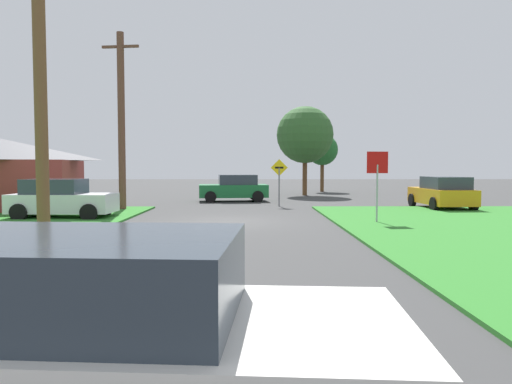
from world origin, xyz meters
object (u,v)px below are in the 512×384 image
object	(u,v)px
stop_sign	(377,173)
oak_tree_left	(322,150)
car_approaching_junction	(234,188)
barn	(0,174)
utility_pole_mid	(121,120)
car_on_crossroad	(442,193)
car_behind_on_main_road	(96,343)
pine_tree_center	(305,135)
parked_car_near_building	(61,199)
direction_sign	(279,177)
utility_pole_near	(40,76)

from	to	relation	value
stop_sign	oak_tree_left	size ratio (longest dim) A/B	0.56
car_approaching_junction	barn	xyz separation A→B (m)	(-11.32, -5.43, 0.95)
utility_pole_mid	car_on_crossroad	bearing A→B (deg)	2.41
car_on_crossroad	utility_pole_mid	xyz separation A→B (m)	(-15.79, -0.66, 3.54)
oak_tree_left	car_behind_on_main_road	bearing A→B (deg)	-101.00
utility_pole_mid	pine_tree_center	bearing A→B (deg)	49.36
stop_sign	car_on_crossroad	size ratio (longest dim) A/B	0.64
parked_car_near_building	oak_tree_left	size ratio (longest dim) A/B	0.85
stop_sign	direction_sign	size ratio (longest dim) A/B	1.07
car_behind_on_main_road	car_on_crossroad	size ratio (longest dim) A/B	1.12
car_behind_on_main_road	stop_sign	bearing A→B (deg)	71.49
parked_car_near_building	car_behind_on_main_road	bearing A→B (deg)	-65.57
car_behind_on_main_road	oak_tree_left	distance (m)	37.00
car_behind_on_main_road	utility_pole_mid	xyz separation A→B (m)	(-5.10, 19.43, 3.54)
stop_sign	car_approaching_junction	distance (m)	12.77
direction_sign	barn	distance (m)	13.97
barn	oak_tree_left	bearing A→B (deg)	41.74
pine_tree_center	barn	xyz separation A→B (m)	(-16.27, -11.32, -2.66)
utility_pole_mid	car_approaching_junction	bearing A→B (deg)	48.75
parked_car_near_building	oak_tree_left	world-z (taller)	oak_tree_left
direction_sign	pine_tree_center	size ratio (longest dim) A/B	0.39
car_approaching_junction	pine_tree_center	distance (m)	8.50
pine_tree_center	direction_sign	bearing A→B (deg)	-104.23
car_behind_on_main_road	direction_sign	xyz separation A→B (m)	(2.62, 21.70, 0.76)
oak_tree_left	pine_tree_center	distance (m)	5.45
parked_car_near_building	barn	distance (m)	6.28
stop_sign	car_on_crossroad	bearing A→B (deg)	-133.98
utility_pole_mid	pine_tree_center	size ratio (longest dim) A/B	1.31
utility_pole_mid	stop_sign	bearing A→B (deg)	-26.61
utility_pole_near	oak_tree_left	xyz separation A→B (m)	(11.86, 26.13, -1.21)
stop_sign	car_approaching_junction	size ratio (longest dim) A/B	0.62
stop_sign	utility_pole_mid	size ratio (longest dim) A/B	0.31
car_behind_on_main_road	direction_sign	distance (m)	21.87
car_on_crossroad	barn	world-z (taller)	barn
direction_sign	barn	xyz separation A→B (m)	(-13.85, -1.78, 0.19)
stop_sign	car_behind_on_main_road	world-z (taller)	stop_sign
stop_sign	car_approaching_junction	world-z (taller)	stop_sign
car_approaching_junction	oak_tree_left	bearing A→B (deg)	-129.25
direction_sign	pine_tree_center	distance (m)	10.24
car_behind_on_main_road	car_approaching_junction	size ratio (longest dim) A/B	1.09
parked_car_near_building	car_approaching_junction	size ratio (longest dim) A/B	0.95
car_behind_on_main_road	pine_tree_center	world-z (taller)	pine_tree_center
barn	direction_sign	bearing A→B (deg)	7.33
car_approaching_junction	utility_pole_mid	bearing A→B (deg)	42.09
car_on_crossroad	stop_sign	bearing A→B (deg)	139.44
car_behind_on_main_road	car_approaching_junction	xyz separation A→B (m)	(0.09, 25.34, -0.00)
utility_pole_near	utility_pole_mid	distance (m)	9.35
stop_sign	parked_car_near_building	world-z (taller)	stop_sign
car_approaching_junction	car_behind_on_main_road	bearing A→B (deg)	83.14
car_on_crossroad	car_approaching_junction	size ratio (longest dim) A/B	0.97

